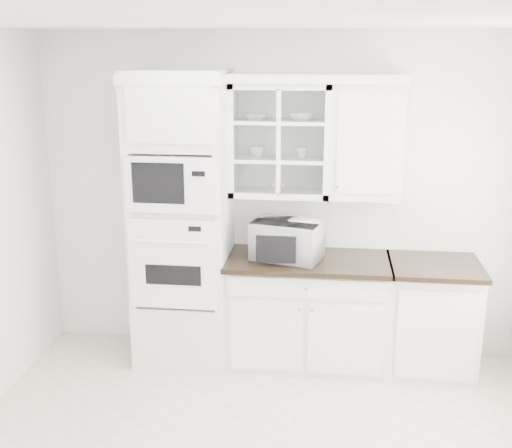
# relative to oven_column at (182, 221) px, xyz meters

# --- Properties ---
(room_shell) EXTENTS (4.00, 3.50, 2.70)m
(room_shell) POSITION_rel_oven_column_xyz_m (0.75, -0.99, 0.58)
(room_shell) COLOR white
(room_shell) RESTS_ON ground
(oven_column) EXTENTS (0.76, 0.68, 2.40)m
(oven_column) POSITION_rel_oven_column_xyz_m (0.00, 0.00, 0.00)
(oven_column) COLOR white
(oven_column) RESTS_ON ground
(base_cabinet_run) EXTENTS (1.32, 0.67, 0.92)m
(base_cabinet_run) POSITION_rel_oven_column_xyz_m (1.03, 0.03, -0.74)
(base_cabinet_run) COLOR white
(base_cabinet_run) RESTS_ON ground
(extra_base_cabinet) EXTENTS (0.72, 0.67, 0.92)m
(extra_base_cabinet) POSITION_rel_oven_column_xyz_m (2.03, 0.03, -0.74)
(extra_base_cabinet) COLOR white
(extra_base_cabinet) RESTS_ON ground
(upper_cabinet_glass) EXTENTS (0.80, 0.33, 0.90)m
(upper_cabinet_glass) POSITION_rel_oven_column_xyz_m (0.78, 0.17, 0.65)
(upper_cabinet_glass) COLOR white
(upper_cabinet_glass) RESTS_ON room_shell
(upper_cabinet_solid) EXTENTS (0.55, 0.33, 0.90)m
(upper_cabinet_solid) POSITION_rel_oven_column_xyz_m (1.46, 0.17, 0.65)
(upper_cabinet_solid) COLOR white
(upper_cabinet_solid) RESTS_ON room_shell
(crown_molding) EXTENTS (2.14, 0.38, 0.07)m
(crown_molding) POSITION_rel_oven_column_xyz_m (0.68, 0.14, 1.14)
(crown_molding) COLOR white
(crown_molding) RESTS_ON room_shell
(countertop_microwave) EXTENTS (0.63, 0.57, 0.31)m
(countertop_microwave) POSITION_rel_oven_column_xyz_m (0.86, 0.01, -0.12)
(countertop_microwave) COLOR white
(countertop_microwave) RESTS_ON base_cabinet_run
(bowl_a) EXTENTS (0.19, 0.19, 0.05)m
(bowl_a) POSITION_rel_oven_column_xyz_m (0.58, 0.18, 0.83)
(bowl_a) COLOR white
(bowl_a) RESTS_ON upper_cabinet_glass
(bowl_b) EXTENTS (0.20, 0.20, 0.06)m
(bowl_b) POSITION_rel_oven_column_xyz_m (0.95, 0.16, 0.84)
(bowl_b) COLOR white
(bowl_b) RESTS_ON upper_cabinet_glass
(cup_a) EXTENTS (0.13, 0.13, 0.09)m
(cup_a) POSITION_rel_oven_column_xyz_m (0.59, 0.18, 0.55)
(cup_a) COLOR white
(cup_a) RESTS_ON upper_cabinet_glass
(cup_b) EXTENTS (0.11, 0.11, 0.09)m
(cup_b) POSITION_rel_oven_column_xyz_m (0.95, 0.17, 0.55)
(cup_b) COLOR white
(cup_b) RESTS_ON upper_cabinet_glass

